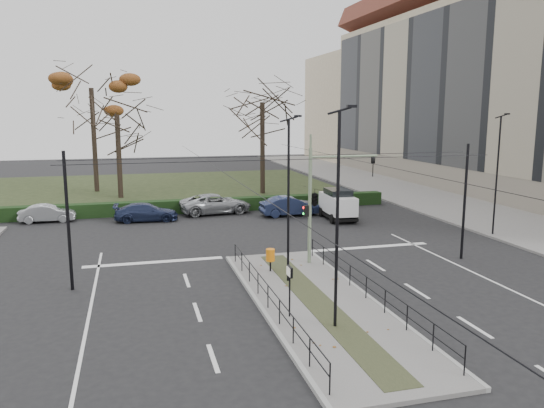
% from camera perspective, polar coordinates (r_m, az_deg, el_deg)
% --- Properties ---
extents(ground, '(140.00, 140.00, 0.00)m').
position_cam_1_polar(ground, '(23.73, 2.83, -8.76)').
color(ground, black).
rests_on(ground, ground).
extents(median_island, '(4.40, 15.00, 0.14)m').
position_cam_1_polar(median_island, '(21.48, 4.89, -10.62)').
color(median_island, slate).
rests_on(median_island, ground).
extents(sidewalk_east, '(8.00, 90.00, 0.14)m').
position_cam_1_polar(sidewalk_east, '(50.60, 14.78, 1.03)').
color(sidewalk_east, slate).
rests_on(sidewalk_east, ground).
extents(park, '(38.00, 26.00, 0.10)m').
position_cam_1_polar(park, '(53.95, -13.80, 1.58)').
color(park, black).
rests_on(park, ground).
extents(hedge, '(38.00, 1.00, 1.00)m').
position_cam_1_polar(hedge, '(40.64, -13.40, -0.42)').
color(hedge, black).
rests_on(hedge, ground).
extents(apartment_block, '(13.09, 52.10, 21.64)m').
position_cam_1_polar(apartment_block, '(57.28, 23.15, 11.93)').
color(apartment_block, tan).
rests_on(apartment_block, ground).
extents(median_railing, '(4.14, 13.24, 0.92)m').
position_cam_1_polar(median_railing, '(21.09, 5.02, -8.41)').
color(median_railing, black).
rests_on(median_railing, median_island).
extents(catenary, '(20.00, 34.00, 6.00)m').
position_cam_1_polar(catenary, '(24.39, 1.74, 0.06)').
color(catenary, black).
rests_on(catenary, ground).
extents(traffic_light, '(3.89, 2.23, 5.72)m').
position_cam_1_polar(traffic_light, '(26.14, 4.80, 0.80)').
color(traffic_light, gray).
rests_on(traffic_light, median_island).
extents(litter_bin, '(0.42, 0.42, 1.08)m').
position_cam_1_polar(litter_bin, '(25.07, -0.18, -5.55)').
color(litter_bin, black).
rests_on(litter_bin, median_island).
extents(info_panel, '(0.11, 0.50, 1.91)m').
position_cam_1_polar(info_panel, '(19.48, 1.90, -7.89)').
color(info_panel, black).
rests_on(info_panel, median_island).
extents(streetlamp_median_near, '(0.64, 0.13, 7.67)m').
position_cam_1_polar(streetlamp_median_near, '(18.11, 7.09, -1.47)').
color(streetlamp_median_near, black).
rests_on(streetlamp_median_near, median_island).
extents(streetlamp_median_far, '(0.61, 0.12, 7.31)m').
position_cam_1_polar(streetlamp_median_far, '(23.02, 1.81, 0.57)').
color(streetlamp_median_far, black).
rests_on(streetlamp_median_far, median_island).
extents(streetlamp_sidewalk, '(0.62, 0.13, 7.36)m').
position_cam_1_polar(streetlamp_sidewalk, '(34.93, 23.06, 3.02)').
color(streetlamp_sidewalk, black).
rests_on(streetlamp_sidewalk, sidewalk_east).
extents(parked_car_second, '(3.71, 1.31, 1.22)m').
position_cam_1_polar(parked_car_second, '(40.06, -23.01, -0.93)').
color(parked_car_second, '#919498').
rests_on(parked_car_second, ground).
extents(parked_car_third, '(4.47, 2.03, 1.27)m').
position_cam_1_polar(parked_car_third, '(38.21, -13.38, -0.86)').
color(parked_car_third, '#1F2848').
rests_on(parked_car_third, ground).
extents(parked_car_fourth, '(5.61, 3.09, 1.49)m').
position_cam_1_polar(parked_car_fourth, '(40.15, -6.08, 0.03)').
color(parked_car_fourth, '#919498').
rests_on(parked_car_fourth, ground).
extents(white_van, '(2.02, 4.06, 2.19)m').
position_cam_1_polar(white_van, '(37.92, 7.09, 0.05)').
color(white_van, white).
rests_on(white_van, ground).
extents(rust_tree, '(7.71, 7.71, 12.70)m').
position_cam_1_polar(rust_tree, '(52.82, -18.88, 11.71)').
color(rust_tree, black).
rests_on(rust_tree, park).
extents(bare_tree_center, '(7.90, 7.90, 11.08)m').
position_cam_1_polar(bare_tree_center, '(48.89, -1.05, 10.18)').
color(bare_tree_center, black).
rests_on(bare_tree_center, park).
extents(bare_tree_near, '(6.41, 6.41, 9.62)m').
position_cam_1_polar(bare_tree_near, '(48.17, -16.32, 8.57)').
color(bare_tree_near, black).
rests_on(bare_tree_near, park).
extents(parked_car_fifth, '(4.41, 1.66, 1.44)m').
position_cam_1_polar(parked_car_fifth, '(39.12, 1.92, -0.22)').
color(parked_car_fifth, '#1F2848').
rests_on(parked_car_fifth, ground).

